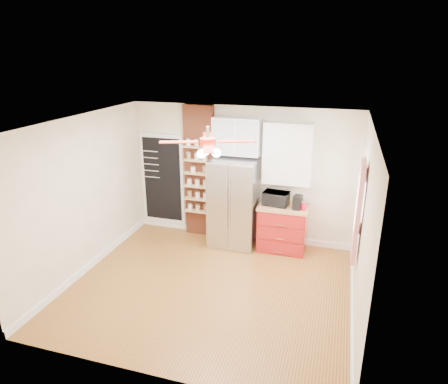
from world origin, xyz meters
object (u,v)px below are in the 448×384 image
(fridge, at_px, (234,203))
(canister_left, at_px, (303,206))
(red_cabinet, at_px, (283,228))
(toaster_oven, at_px, (276,199))
(pantry_jar_oats, at_px, (193,169))
(coffee_maker, at_px, (298,202))
(ceiling_fan, at_px, (208,142))

(fridge, xyz_separation_m, canister_left, (1.34, -0.04, 0.10))
(fridge, xyz_separation_m, red_cabinet, (0.97, 0.05, -0.42))
(toaster_oven, height_order, canister_left, toaster_oven)
(red_cabinet, xyz_separation_m, toaster_oven, (-0.16, 0.01, 0.58))
(pantry_jar_oats, bearing_deg, toaster_oven, -3.30)
(toaster_oven, distance_m, coffee_maker, 0.43)
(fridge, height_order, red_cabinet, fridge)
(fridge, xyz_separation_m, coffee_maker, (1.23, -0.04, 0.16))
(coffee_maker, xyz_separation_m, pantry_jar_oats, (-2.12, 0.19, 0.40))
(canister_left, relative_size, pantry_jar_oats, 1.25)
(toaster_oven, bearing_deg, pantry_jar_oats, -176.85)
(toaster_oven, relative_size, coffee_maker, 1.77)
(fridge, height_order, coffee_maker, fridge)
(canister_left, bearing_deg, coffee_maker, 179.45)
(ceiling_fan, bearing_deg, pantry_jar_oats, 117.67)
(pantry_jar_oats, bearing_deg, canister_left, -4.95)
(canister_left, bearing_deg, pantry_jar_oats, 175.05)
(fridge, bearing_deg, red_cabinet, 2.95)
(ceiling_fan, bearing_deg, canister_left, 51.01)
(toaster_oven, xyz_separation_m, coffee_maker, (0.42, -0.09, 0.00))
(canister_left, bearing_deg, fridge, 178.45)
(ceiling_fan, height_order, coffee_maker, ceiling_fan)
(ceiling_fan, relative_size, toaster_oven, 2.97)
(coffee_maker, distance_m, pantry_jar_oats, 2.16)
(red_cabinet, height_order, canister_left, canister_left)
(ceiling_fan, relative_size, pantry_jar_oats, 11.70)
(ceiling_fan, height_order, canister_left, ceiling_fan)
(red_cabinet, bearing_deg, canister_left, -13.13)
(canister_left, bearing_deg, red_cabinet, 166.87)
(fridge, distance_m, red_cabinet, 1.06)
(toaster_oven, bearing_deg, red_cabinet, 3.26)
(toaster_oven, bearing_deg, coffee_maker, -6.22)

